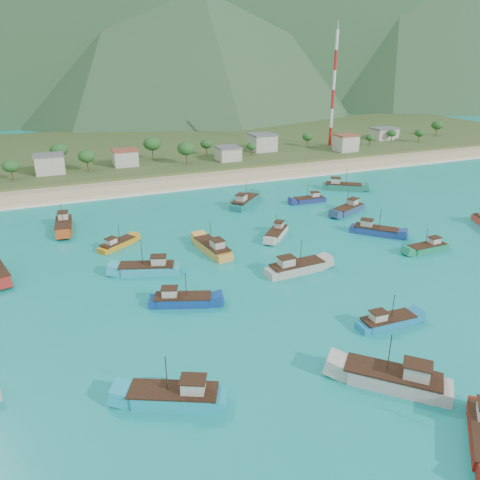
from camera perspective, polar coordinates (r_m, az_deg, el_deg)
name	(u,v)px	position (r m, az deg, el deg)	size (l,w,h in m)	color
ground	(290,290)	(82.55, 6.07, -6.03)	(600.00, 600.00, 0.00)	#0D8690
beach	(171,183)	(151.98, -8.38, 6.91)	(400.00, 18.00, 1.20)	beige
land	(134,149)	(210.26, -12.77, 10.72)	(400.00, 110.00, 2.40)	#385123
surf_line	(180,190)	(143.10, -7.38, 6.04)	(400.00, 2.50, 0.08)	white
village	(175,153)	(176.38, -7.97, 10.50)	(209.77, 24.58, 7.06)	beige
vegetation	(112,156)	(170.76, -15.38, 9.82)	(279.18, 26.37, 9.08)	#235623
radio_tower	(333,90)	(206.56, 11.32, 17.51)	(1.20, 1.20, 45.80)	red
boat_0	(64,226)	(116.96, -20.67, 1.64)	(4.47, 12.08, 6.99)	#B04118
boat_2	(375,231)	(110.86, 16.12, 1.07)	(9.63, 10.15, 6.39)	navy
boat_3	(296,268)	(88.53, 6.82, -3.43)	(11.84, 4.05, 6.90)	#B2ACA3
boat_6	(117,245)	(102.68, -14.71, -0.57)	(8.80, 7.20, 5.25)	orange
boat_9	(213,248)	(96.87, -3.36, -1.03)	(4.92, 12.01, 6.89)	gold
boat_16	(176,397)	(58.29, -7.85, -18.44)	(12.02, 8.25, 6.91)	#19A0BA
boat_18	(394,380)	(62.94, 18.30, -15.88)	(11.89, 11.85, 7.66)	#B9B1A8
boat_20	(387,322)	(74.92, 17.48, -9.56)	(9.54, 3.12, 5.58)	#1779AD
boat_22	(148,269)	(89.27, -11.16, -3.51)	(11.80, 6.90, 6.69)	#2AA2BB
boat_24	(342,187)	(145.75, 12.38, 6.36)	(11.74, 9.49, 6.98)	#20755C
boat_25	(245,202)	(127.01, 0.58, 4.63)	(11.42, 11.15, 7.28)	#176B66
boat_26	(427,248)	(105.07, 21.87, -0.92)	(9.38, 2.96, 5.51)	#158056
boat_27	(182,301)	(77.73, -7.12, -7.35)	(10.72, 6.49, 6.09)	navy
boat_28	(277,233)	(105.69, 4.49, 0.81)	(8.75, 9.05, 5.74)	beige
boat_29	(309,200)	(131.52, 8.43, 4.85)	(9.30, 3.08, 5.44)	navy
boat_30	(348,210)	(124.50, 13.07, 3.63)	(11.34, 7.33, 6.48)	navy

